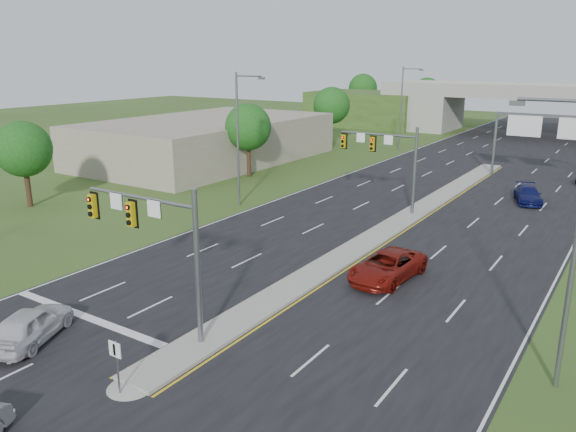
# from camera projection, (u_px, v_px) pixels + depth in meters

# --- Properties ---
(ground) EXTENTS (240.00, 240.00, 0.00)m
(ground) POSITION_uv_depth(u_px,v_px,m) (201.00, 345.00, 24.53)
(ground) COLOR #304D1B
(ground) RESTS_ON ground
(road) EXTENTS (24.00, 160.00, 0.02)m
(road) POSITION_uv_depth(u_px,v_px,m) (451.00, 191.00, 52.71)
(road) COLOR black
(road) RESTS_ON ground
(median) EXTENTS (2.00, 54.00, 0.16)m
(median) POSITION_uv_depth(u_px,v_px,m) (402.00, 220.00, 43.02)
(median) COLOR gray
(median) RESTS_ON road
(median_nose) EXTENTS (2.00, 2.00, 0.16)m
(median_nose) POSITION_uv_depth(u_px,v_px,m) (130.00, 386.00, 21.28)
(median_nose) COLOR gray
(median_nose) RESTS_ON road
(lane_markings) EXTENTS (23.72, 160.00, 0.01)m
(lane_markings) POSITION_uv_depth(u_px,v_px,m) (422.00, 204.00, 48.12)
(lane_markings) COLOR gold
(lane_markings) RESTS_ON road
(signal_mast_near) EXTENTS (6.62, 0.60, 7.00)m
(signal_mast_near) POSITION_uv_depth(u_px,v_px,m) (156.00, 234.00, 24.38)
(signal_mast_near) COLOR slate
(signal_mast_near) RESTS_ON ground
(signal_mast_far) EXTENTS (6.62, 0.60, 7.00)m
(signal_mast_far) POSITION_uv_depth(u_px,v_px,m) (388.00, 154.00, 44.51)
(signal_mast_far) COLOR slate
(signal_mast_far) RESTS_ON ground
(keep_right_sign) EXTENTS (0.60, 0.13, 2.20)m
(keep_right_sign) POSITION_uv_depth(u_px,v_px,m) (116.00, 359.00, 20.47)
(keep_right_sign) COLOR slate
(keep_right_sign) RESTS_ON ground
(sign_gantry) EXTENTS (11.58, 0.44, 6.67)m
(sign_gantry) POSITION_uv_depth(u_px,v_px,m) (553.00, 129.00, 55.75)
(sign_gantry) COLOR slate
(sign_gantry) RESTS_ON ground
(overpass) EXTENTS (80.00, 14.00, 8.10)m
(overpass) POSITION_uv_depth(u_px,v_px,m) (543.00, 114.00, 87.98)
(overpass) COLOR gray
(overpass) RESTS_ON ground
(lightpole_l_mid) EXTENTS (2.85, 0.25, 11.00)m
(lightpole_l_mid) POSITION_uv_depth(u_px,v_px,m) (240.00, 133.00, 45.98)
(lightpole_l_mid) COLOR slate
(lightpole_l_mid) RESTS_ON ground
(lightpole_l_far) EXTENTS (2.85, 0.25, 11.00)m
(lightpole_l_far) POSITION_uv_depth(u_px,v_px,m) (403.00, 105.00, 74.16)
(lightpole_l_far) COLOR slate
(lightpole_l_far) RESTS_ON ground
(lightpole_r_near) EXTENTS (2.85, 0.25, 11.00)m
(lightpole_r_near) POSITION_uv_depth(u_px,v_px,m) (571.00, 233.00, 19.89)
(lightpole_r_near) COLOR slate
(lightpole_r_near) RESTS_ON ground
(tree_l_near) EXTENTS (4.80, 4.80, 7.60)m
(tree_l_near) POSITION_uv_depth(u_px,v_px,m) (248.00, 127.00, 57.81)
(tree_l_near) COLOR #382316
(tree_l_near) RESTS_ON ground
(tree_l_mid) EXTENTS (5.20, 5.20, 8.12)m
(tree_l_mid) POSITION_uv_depth(u_px,v_px,m) (332.00, 106.00, 79.96)
(tree_l_mid) COLOR #382316
(tree_l_mid) RESTS_ON ground
(tree_l_close) EXTENTS (4.60, 4.60, 7.17)m
(tree_l_close) POSITION_uv_depth(u_px,v_px,m) (23.00, 149.00, 46.01)
(tree_l_close) COLOR #382316
(tree_l_close) RESTS_ON ground
(tree_back_a) EXTENTS (6.00, 6.00, 8.85)m
(tree_back_a) POSITION_uv_depth(u_px,v_px,m) (363.00, 88.00, 118.64)
(tree_back_a) COLOR #382316
(tree_back_a) RESTS_ON ground
(tree_back_b) EXTENTS (5.60, 5.60, 8.32)m
(tree_back_b) POSITION_uv_depth(u_px,v_px,m) (427.00, 92.00, 111.36)
(tree_back_b) COLOR #382316
(tree_back_b) RESTS_ON ground
(commercial_building) EXTENTS (18.00, 30.00, 5.00)m
(commercial_building) POSITION_uv_depth(u_px,v_px,m) (208.00, 140.00, 67.83)
(commercial_building) COLOR gray
(commercial_building) RESTS_ON ground
(car_white) EXTENTS (3.57, 4.97, 1.57)m
(car_white) POSITION_uv_depth(u_px,v_px,m) (30.00, 325.00, 24.62)
(car_white) COLOR silver
(car_white) RESTS_ON road
(car_far_a) EXTENTS (3.12, 5.86, 1.57)m
(car_far_a) POSITION_uv_depth(u_px,v_px,m) (387.00, 266.00, 31.52)
(car_far_a) COLOR maroon
(car_far_a) RESTS_ON road
(car_far_b) EXTENTS (3.35, 5.16, 1.39)m
(car_far_b) POSITION_uv_depth(u_px,v_px,m) (528.00, 195.00, 48.36)
(car_far_b) COLOR #0B0F46
(car_far_b) RESTS_ON road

